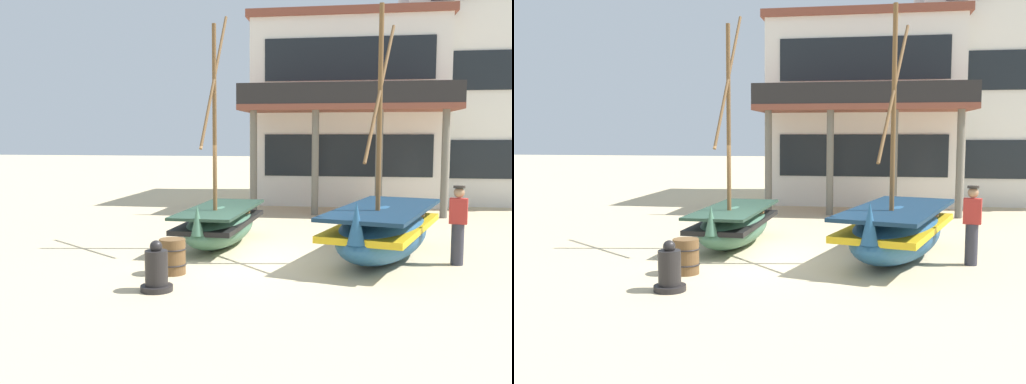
# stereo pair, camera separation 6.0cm
# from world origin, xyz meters

# --- Properties ---
(ground_plane) EXTENTS (120.00, 120.00, 0.00)m
(ground_plane) POSITION_xyz_m (0.00, 0.00, 0.00)
(ground_plane) COLOR #CCB78E
(fishing_boat_near_left) EXTENTS (2.96, 4.89, 5.43)m
(fishing_boat_near_left) POSITION_xyz_m (2.93, 0.52, 0.64)
(fishing_boat_near_left) COLOR #23517A
(fishing_boat_near_left) RESTS_ON ground
(fishing_boat_centre_large) EXTENTS (1.61, 4.14, 5.72)m
(fishing_boat_centre_large) POSITION_xyz_m (-0.98, 1.54, 0.54)
(fishing_boat_centre_large) COLOR #427056
(fishing_boat_centre_large) RESTS_ON ground
(fisherman_by_hull) EXTENTS (0.40, 0.30, 1.68)m
(fisherman_by_hull) POSITION_xyz_m (4.45, 0.18, 0.83)
(fisherman_by_hull) COLOR #33333D
(fisherman_by_hull) RESTS_ON ground
(capstan_winch) EXTENTS (0.58, 0.58, 0.90)m
(capstan_winch) POSITION_xyz_m (-1.16, -2.81, 0.36)
(capstan_winch) COLOR black
(capstan_winch) RESTS_ON ground
(wooden_barrel) EXTENTS (0.56, 0.56, 0.70)m
(wooden_barrel) POSITION_xyz_m (-1.26, -1.56, 0.35)
(wooden_barrel) COLOR brown
(wooden_barrel) RESTS_ON ground
(harbor_building_main) EXTENTS (7.74, 9.79, 7.46)m
(harbor_building_main) POSITION_xyz_m (2.08, 12.99, 3.74)
(harbor_building_main) COLOR white
(harbor_building_main) RESTS_ON ground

